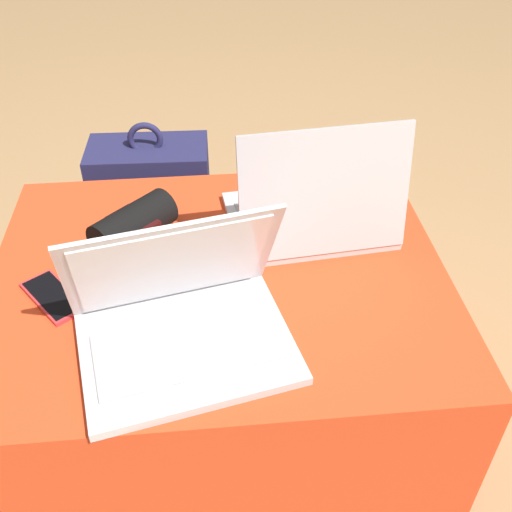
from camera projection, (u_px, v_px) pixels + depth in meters
ground_plane at (225, 402)px, 1.42m from camera, size 14.00×14.00×0.00m
ottoman at (222, 342)px, 1.29m from camera, size 0.88×0.72×0.41m
laptop_near at (182, 319)px, 0.98m from camera, size 0.39×0.33×0.25m
laptop_far at (313, 211)px, 1.22m from camera, size 0.35×0.29×0.27m
cell_phone at (53, 297)px, 1.10m from camera, size 0.14×0.15×0.01m
backpack at (156, 214)px, 1.67m from camera, size 0.32×0.22×0.48m
wrist_brace at (133, 224)px, 1.21m from camera, size 0.18×0.18×0.08m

